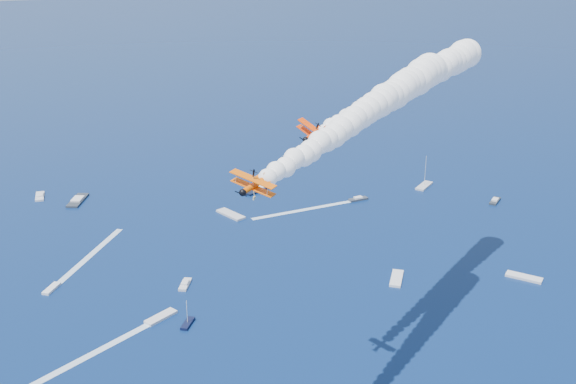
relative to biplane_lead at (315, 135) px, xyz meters
name	(u,v)px	position (x,y,z in m)	size (l,w,h in m)	color
biplane_lead	(315,135)	(0.00, 0.00, 0.00)	(6.66, 7.47, 4.50)	#FF3E05
biplane_trail	(254,185)	(-18.84, -21.88, 0.45)	(6.43, 7.22, 4.35)	#FF6105
smoke_trail_lead	(407,86)	(29.92, 19.11, 2.75)	(62.12, 42.32, 12.84)	white
smoke_trail_trail	(364,113)	(9.49, -0.49, 3.20)	(59.20, 46.52, 12.84)	white
spectator_boats	(214,252)	(-0.54, 73.42, -56.37)	(216.70, 163.01, 0.70)	white
boat_wakes	(294,276)	(16.53, 50.97, -56.69)	(186.66, 117.62, 0.04)	white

